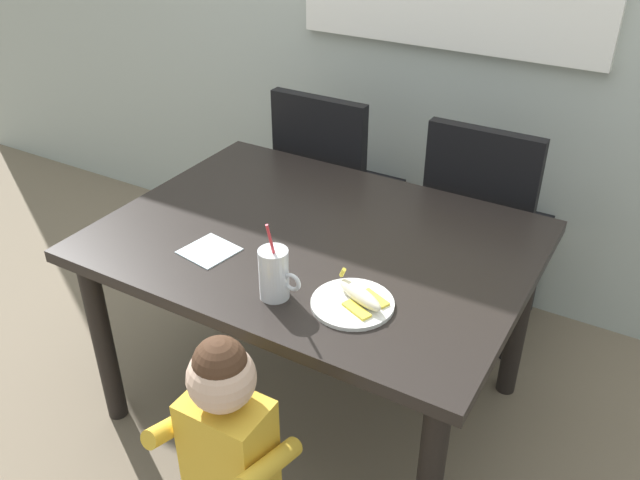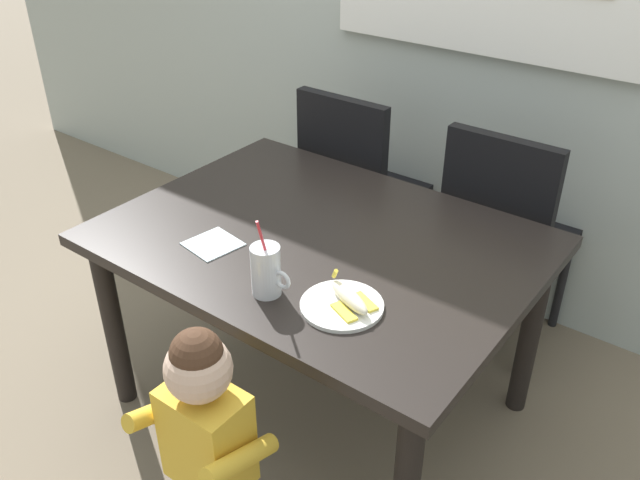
{
  "view_description": "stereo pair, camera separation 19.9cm",
  "coord_description": "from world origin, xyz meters",
  "px_view_note": "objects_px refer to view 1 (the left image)",
  "views": [
    {
      "loc": [
        0.93,
        -1.57,
        1.82
      ],
      "look_at": [
        0.08,
        -0.1,
        0.79
      ],
      "focal_mm": 37.14,
      "sensor_mm": 36.0,
      "label": 1
    },
    {
      "loc": [
        1.1,
        -1.46,
        1.82
      ],
      "look_at": [
        0.08,
        -0.1,
        0.79
      ],
      "focal_mm": 37.14,
      "sensor_mm": 36.0,
      "label": 2
    }
  ],
  "objects_px": {
    "toddler_standing": "(227,437)",
    "paper_napkin": "(209,251)",
    "snack_plate": "(352,304)",
    "dining_chair_right": "(483,220)",
    "dining_table": "(315,260)",
    "milk_cup": "(274,276)",
    "peeled_banana": "(360,296)",
    "dining_chair_left": "(332,182)"
  },
  "relations": [
    {
      "from": "dining_table",
      "to": "dining_chair_right",
      "type": "distance_m",
      "value": 0.79
    },
    {
      "from": "milk_cup",
      "to": "peeled_banana",
      "type": "height_order",
      "value": "milk_cup"
    },
    {
      "from": "paper_napkin",
      "to": "snack_plate",
      "type": "bearing_deg",
      "value": -2.31
    },
    {
      "from": "dining_table",
      "to": "paper_napkin",
      "type": "height_order",
      "value": "paper_napkin"
    },
    {
      "from": "dining_table",
      "to": "peeled_banana",
      "type": "xyz_separation_m",
      "value": [
        0.29,
        -0.26,
        0.12
      ]
    },
    {
      "from": "dining_chair_right",
      "to": "dining_chair_left",
      "type": "bearing_deg",
      "value": 0.66
    },
    {
      "from": "dining_chair_left",
      "to": "snack_plate",
      "type": "height_order",
      "value": "dining_chair_left"
    },
    {
      "from": "dining_chair_left",
      "to": "toddler_standing",
      "type": "bearing_deg",
      "value": 108.86
    },
    {
      "from": "dining_chair_right",
      "to": "snack_plate",
      "type": "xyz_separation_m",
      "value": [
        -0.07,
        -0.97,
        0.19
      ]
    },
    {
      "from": "milk_cup",
      "to": "dining_chair_left",
      "type": "bearing_deg",
      "value": 111.14
    },
    {
      "from": "dining_chair_right",
      "to": "paper_napkin",
      "type": "height_order",
      "value": "dining_chair_right"
    },
    {
      "from": "dining_table",
      "to": "peeled_banana",
      "type": "distance_m",
      "value": 0.41
    },
    {
      "from": "dining_chair_left",
      "to": "toddler_standing",
      "type": "xyz_separation_m",
      "value": [
        0.47,
        -1.37,
        -0.02
      ]
    },
    {
      "from": "dining_chair_right",
      "to": "milk_cup",
      "type": "bearing_deg",
      "value": 75.18
    },
    {
      "from": "milk_cup",
      "to": "peeled_banana",
      "type": "xyz_separation_m",
      "value": [
        0.22,
        0.08,
        -0.04
      ]
    },
    {
      "from": "milk_cup",
      "to": "dining_table",
      "type": "bearing_deg",
      "value": 101.84
    },
    {
      "from": "snack_plate",
      "to": "paper_napkin",
      "type": "relative_size",
      "value": 1.53
    },
    {
      "from": "paper_napkin",
      "to": "milk_cup",
      "type": "bearing_deg",
      "value": -16.72
    },
    {
      "from": "peeled_banana",
      "to": "dining_table",
      "type": "bearing_deg",
      "value": 138.95
    },
    {
      "from": "dining_table",
      "to": "snack_plate",
      "type": "height_order",
      "value": "snack_plate"
    },
    {
      "from": "toddler_standing",
      "to": "milk_cup",
      "type": "height_order",
      "value": "milk_cup"
    },
    {
      "from": "snack_plate",
      "to": "peeled_banana",
      "type": "relative_size",
      "value": 1.32
    },
    {
      "from": "paper_napkin",
      "to": "dining_chair_right",
      "type": "bearing_deg",
      "value": 58.52
    },
    {
      "from": "milk_cup",
      "to": "paper_napkin",
      "type": "xyz_separation_m",
      "value": [
        -0.31,
        0.09,
        -0.06
      ]
    },
    {
      "from": "dining_chair_right",
      "to": "paper_napkin",
      "type": "distance_m",
      "value": 1.13
    },
    {
      "from": "toddler_standing",
      "to": "peeled_banana",
      "type": "bearing_deg",
      "value": 69.66
    },
    {
      "from": "dining_table",
      "to": "dining_chair_right",
      "type": "relative_size",
      "value": 1.42
    },
    {
      "from": "snack_plate",
      "to": "peeled_banana",
      "type": "distance_m",
      "value": 0.03
    },
    {
      "from": "dining_table",
      "to": "dining_chair_left",
      "type": "distance_m",
      "value": 0.78
    },
    {
      "from": "milk_cup",
      "to": "peeled_banana",
      "type": "relative_size",
      "value": 1.44
    },
    {
      "from": "dining_chair_right",
      "to": "peeled_banana",
      "type": "height_order",
      "value": "dining_chair_right"
    },
    {
      "from": "milk_cup",
      "to": "peeled_banana",
      "type": "bearing_deg",
      "value": 20.54
    },
    {
      "from": "peeled_banana",
      "to": "toddler_standing",
      "type": "bearing_deg",
      "value": -110.34
    },
    {
      "from": "toddler_standing",
      "to": "paper_napkin",
      "type": "bearing_deg",
      "value": 131.23
    },
    {
      "from": "dining_chair_right",
      "to": "peeled_banana",
      "type": "xyz_separation_m",
      "value": [
        -0.05,
        -0.96,
        0.22
      ]
    },
    {
      "from": "snack_plate",
      "to": "paper_napkin",
      "type": "height_order",
      "value": "snack_plate"
    },
    {
      "from": "toddler_standing",
      "to": "dining_chair_right",
      "type": "bearing_deg",
      "value": 81.4
    },
    {
      "from": "dining_chair_right",
      "to": "snack_plate",
      "type": "bearing_deg",
      "value": 85.88
    },
    {
      "from": "paper_napkin",
      "to": "peeled_banana",
      "type": "bearing_deg",
      "value": -0.93
    },
    {
      "from": "milk_cup",
      "to": "paper_napkin",
      "type": "bearing_deg",
      "value": 163.28
    },
    {
      "from": "milk_cup",
      "to": "snack_plate",
      "type": "height_order",
      "value": "milk_cup"
    },
    {
      "from": "dining_table",
      "to": "snack_plate",
      "type": "bearing_deg",
      "value": -44.04
    }
  ]
}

